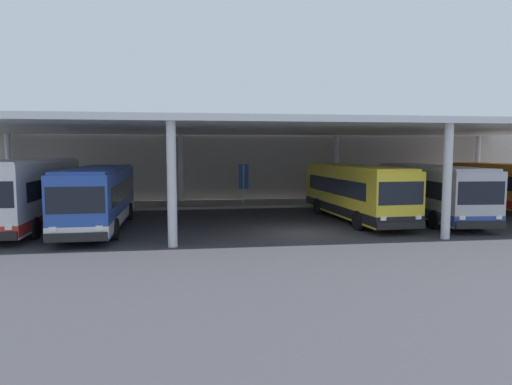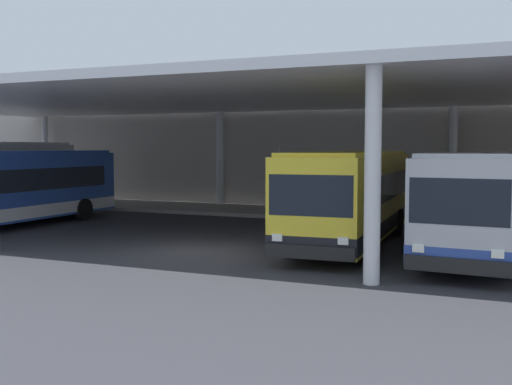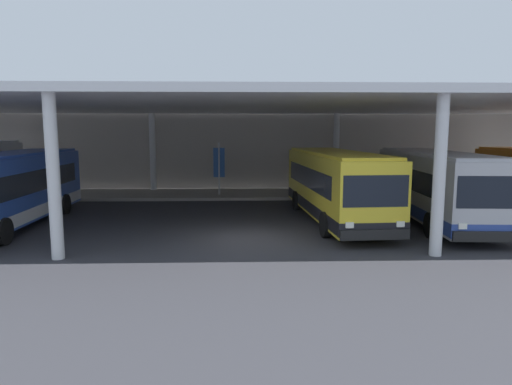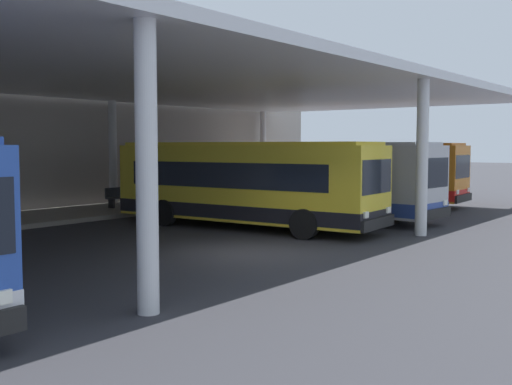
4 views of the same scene
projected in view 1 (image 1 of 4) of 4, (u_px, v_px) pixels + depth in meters
The scene contains 11 objects.
ground_plane at pixel (301, 232), 22.38m from camera, with size 200.00×200.00×0.00m, color #333338.
platform_kerb at pixel (264, 203), 33.95m from camera, with size 42.00×4.50×0.18m, color gray.
station_building_facade at pixel (258, 158), 36.85m from camera, with size 48.00×1.60×6.81m, color #ADA399.
canopy_shelter at pixel (280, 129), 27.31m from camera, with size 40.00×17.00×5.55m.
bus_nearest_bay at pixel (30, 192), 23.78m from camera, with size 2.85×11.37×3.57m.
bus_second_bay at pixel (98, 197), 23.28m from camera, with size 2.92×10.59×3.17m.
bus_middle_bay at pixel (355, 192), 26.17m from camera, with size 3.17×10.66×3.17m.
bus_far_bay at pixel (430, 191), 26.39m from camera, with size 3.19×10.67×3.17m.
bench_waiting at pixel (332, 195), 34.71m from camera, with size 1.80×0.45×0.92m.
trash_bin at pixel (363, 194), 35.02m from camera, with size 0.52×0.52×0.98m.
banner_sign at pixel (244, 179), 32.75m from camera, with size 0.70×0.12×3.20m.
Camera 1 is at (-5.34, -21.56, 4.05)m, focal length 31.72 mm.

